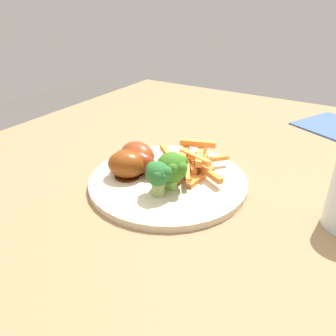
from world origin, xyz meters
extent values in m
cube|color=#8E6B47|center=(0.00, 0.00, 0.73)|extent=(1.23, 0.88, 0.03)
cylinder|color=brown|center=(0.55, 0.38, 0.36)|extent=(0.06, 0.06, 0.72)
cylinder|color=beige|center=(-0.04, -0.06, 0.76)|extent=(0.28, 0.28, 0.01)
cylinder|color=#7CB94B|center=(-0.07, -0.08, 0.77)|extent=(0.02, 0.02, 0.02)
sphere|color=#34681B|center=(-0.07, -0.08, 0.80)|extent=(0.05, 0.05, 0.05)
sphere|color=#34681B|center=(-0.05, -0.09, 0.81)|extent=(0.02, 0.02, 0.02)
sphere|color=#34681B|center=(-0.09, -0.08, 0.80)|extent=(0.02, 0.02, 0.02)
sphere|color=#34681B|center=(-0.09, -0.09, 0.81)|extent=(0.02, 0.02, 0.02)
sphere|color=#34681B|center=(-0.07, -0.10, 0.81)|extent=(0.02, 0.02, 0.02)
sphere|color=#34681B|center=(-0.06, -0.06, 0.81)|extent=(0.02, 0.02, 0.02)
sphere|color=#34681B|center=(-0.09, -0.08, 0.80)|extent=(0.02, 0.02, 0.02)
cylinder|color=#8BA459|center=(-0.10, -0.07, 0.77)|extent=(0.02, 0.02, 0.02)
sphere|color=#27642C|center=(-0.10, -0.07, 0.80)|extent=(0.04, 0.04, 0.04)
sphere|color=#27642C|center=(-0.10, -0.09, 0.81)|extent=(0.02, 0.02, 0.02)
sphere|color=#27642C|center=(-0.09, -0.09, 0.81)|extent=(0.02, 0.02, 0.02)
sphere|color=#27642C|center=(-0.09, -0.06, 0.81)|extent=(0.02, 0.02, 0.02)
sphere|color=#27642C|center=(-0.09, -0.06, 0.81)|extent=(0.02, 0.02, 0.02)
sphere|color=#27642C|center=(-0.11, -0.08, 0.81)|extent=(0.02, 0.02, 0.02)
sphere|color=#27642C|center=(-0.11, -0.09, 0.80)|extent=(0.01, 0.01, 0.01)
cube|color=orange|center=(0.01, -0.08, 0.77)|extent=(0.09, 0.06, 0.01)
cube|color=orange|center=(0.00, -0.03, 0.79)|extent=(0.06, 0.06, 0.01)
cube|color=orange|center=(0.02, -0.08, 0.78)|extent=(0.09, 0.01, 0.01)
cube|color=orange|center=(0.01, -0.08, 0.77)|extent=(0.09, 0.01, 0.01)
cube|color=orange|center=(-0.01, -0.07, 0.79)|extent=(0.11, 0.05, 0.01)
cube|color=orange|center=(-0.01, -0.12, 0.78)|extent=(0.05, 0.07, 0.01)
cube|color=orange|center=(0.02, -0.09, 0.79)|extent=(0.08, 0.04, 0.01)
cube|color=orange|center=(-0.02, -0.09, 0.78)|extent=(0.08, 0.05, 0.01)
cube|color=#F9923C|center=(-0.02, -0.08, 0.77)|extent=(0.06, 0.02, 0.01)
cube|color=orange|center=(0.03, -0.09, 0.77)|extent=(0.08, 0.03, 0.01)
cube|color=orange|center=(-0.01, -0.11, 0.77)|extent=(0.08, 0.02, 0.01)
cube|color=orange|center=(0.01, -0.08, 0.77)|extent=(0.10, 0.06, 0.01)
cube|color=orange|center=(0.02, -0.07, 0.78)|extent=(0.09, 0.07, 0.01)
cube|color=orange|center=(0.02, -0.10, 0.78)|extent=(0.08, 0.08, 0.01)
cube|color=orange|center=(0.04, -0.07, 0.80)|extent=(0.03, 0.07, 0.01)
cube|color=orange|center=(0.01, -0.07, 0.77)|extent=(0.06, 0.05, 0.01)
cube|color=#F9923C|center=(0.00, -0.09, 0.79)|extent=(0.03, 0.07, 0.01)
cube|color=orange|center=(-0.01, -0.07, 0.77)|extent=(0.08, 0.02, 0.01)
cylinder|color=#571809|center=(-0.06, 0.01, 0.76)|extent=(0.04, 0.04, 0.00)
ellipsoid|color=maroon|center=(-0.06, 0.01, 0.79)|extent=(0.06, 0.09, 0.05)
cylinder|color=beige|center=(-0.05, -0.06, 0.78)|extent=(0.02, 0.04, 0.01)
sphere|color=silver|center=(-0.04, -0.08, 0.78)|extent=(0.02, 0.02, 0.02)
cylinder|color=#5E220E|center=(-0.04, 0.01, 0.76)|extent=(0.05, 0.05, 0.00)
ellipsoid|color=brown|center=(-0.04, 0.01, 0.79)|extent=(0.06, 0.08, 0.05)
cylinder|color=beige|center=(-0.04, -0.04, 0.78)|extent=(0.02, 0.04, 0.01)
sphere|color=silver|center=(-0.04, -0.06, 0.78)|extent=(0.02, 0.02, 0.02)
cylinder|color=#562109|center=(-0.08, 0.01, 0.76)|extent=(0.05, 0.05, 0.00)
ellipsoid|color=brown|center=(-0.08, 0.01, 0.79)|extent=(0.07, 0.08, 0.05)
cylinder|color=beige|center=(-0.06, -0.04, 0.78)|extent=(0.02, 0.04, 0.01)
sphere|color=silver|center=(-0.05, -0.06, 0.78)|extent=(0.02, 0.02, 0.02)
cube|color=#3D5684|center=(0.43, -0.27, 0.75)|extent=(0.22, 0.20, 0.00)
camera|label=1|loc=(-0.49, -0.33, 1.06)|focal=35.40mm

